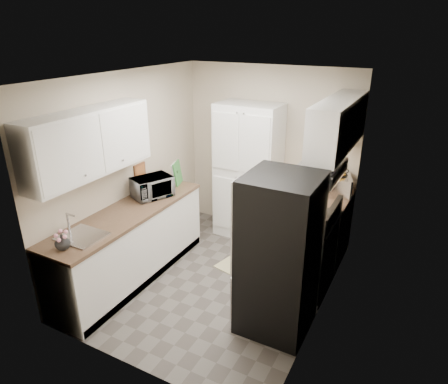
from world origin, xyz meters
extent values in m
plane|color=#56514C|center=(0.00, 0.00, 0.00)|extent=(3.20, 3.20, 0.00)
cube|color=beige|center=(0.00, 1.60, 1.25)|extent=(2.60, 0.04, 2.50)
cube|color=beige|center=(0.00, -1.60, 1.25)|extent=(2.60, 0.04, 2.50)
cube|color=beige|center=(-1.30, 0.00, 1.25)|extent=(0.04, 3.20, 2.50)
cube|color=beige|center=(1.30, 0.00, 1.25)|extent=(0.04, 3.20, 2.50)
cube|color=white|center=(0.00, 0.00, 2.50)|extent=(2.60, 3.20, 0.04)
cube|color=white|center=(-1.13, -0.75, 1.83)|extent=(0.33, 1.60, 0.70)
cube|color=white|center=(1.13, 0.82, 1.89)|extent=(0.33, 1.55, 0.58)
cube|color=#99999E|center=(1.07, 0.39, 1.52)|extent=(0.45, 0.76, 0.13)
cube|color=#B7B7BC|center=(-0.99, -1.15, 0.93)|extent=(0.45, 0.40, 0.02)
cube|color=brown|center=(-1.29, 0.20, 1.18)|extent=(0.02, 0.22, 0.22)
cube|color=white|center=(-0.20, 1.32, 1.00)|extent=(0.90, 0.55, 2.00)
cube|color=white|center=(-0.99, -0.43, 0.44)|extent=(0.60, 2.30, 0.88)
cube|color=brown|center=(-0.99, -0.43, 0.90)|extent=(0.63, 2.33, 0.04)
cube|color=white|center=(0.99, 1.19, 0.44)|extent=(0.60, 0.80, 0.88)
cube|color=brown|center=(0.99, 1.19, 0.90)|extent=(0.63, 0.83, 0.04)
cube|color=#B7B7BC|center=(0.97, 0.39, 0.45)|extent=(0.64, 0.76, 0.90)
cube|color=black|center=(0.97, 0.39, 0.92)|extent=(0.66, 0.78, 0.03)
cube|color=black|center=(1.26, 0.39, 1.02)|extent=(0.06, 0.76, 0.22)
cube|color=pink|center=(0.60, 0.25, 0.55)|extent=(0.01, 0.16, 0.42)
cube|color=beige|center=(0.60, 0.49, 0.55)|extent=(0.01, 0.16, 0.42)
cube|color=#B7B7BC|center=(0.94, -0.41, 0.85)|extent=(0.70, 0.72, 1.70)
imported|color=silver|center=(-0.99, 0.07, 1.06)|extent=(0.50, 0.58, 0.27)
cylinder|color=black|center=(-0.97, 0.57, 1.05)|extent=(0.07, 0.07, 0.26)
imported|color=silver|center=(-0.97, -1.41, 1.00)|extent=(0.18, 0.18, 0.16)
cube|color=#39873C|center=(-0.96, 0.61, 1.08)|extent=(0.10, 0.25, 0.32)
cube|color=silver|center=(1.09, 1.31, 1.05)|extent=(0.46, 0.52, 0.25)
cube|color=#CBC38A|center=(0.17, 0.58, 0.01)|extent=(0.70, 0.94, 0.01)
camera|label=1|loc=(2.07, -3.72, 2.97)|focal=32.00mm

